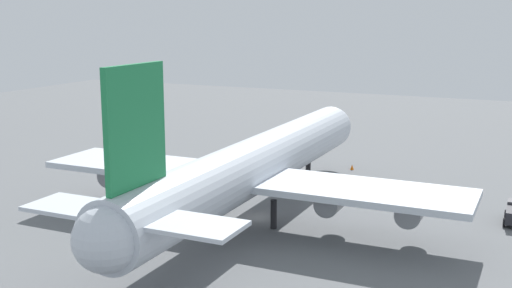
# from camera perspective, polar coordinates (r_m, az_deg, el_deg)

# --- Properties ---
(ground_plane) EXTENTS (238.20, 238.20, 0.00)m
(ground_plane) POSITION_cam_1_polar(r_m,az_deg,el_deg) (73.50, -0.00, -6.59)
(ground_plane) COLOR slate
(cargo_airplane) EXTENTS (59.55, 48.47, 19.12)m
(cargo_airplane) POSITION_cam_1_polar(r_m,az_deg,el_deg) (71.65, -0.07, -1.93)
(cargo_airplane) COLOR silver
(cargo_airplane) RESTS_ON ground_plane
(safety_cone_nose) EXTENTS (0.55, 0.55, 0.79)m
(safety_cone_nose) POSITION_cam_1_polar(r_m,az_deg,el_deg) (96.47, 8.61, -2.06)
(safety_cone_nose) COLOR orange
(safety_cone_nose) RESTS_ON ground_plane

